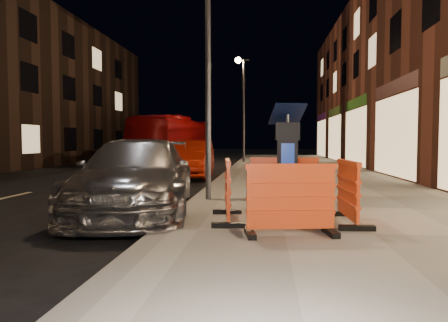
# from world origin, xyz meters

# --- Properties ---
(ground_plane) EXTENTS (120.00, 120.00, 0.00)m
(ground_plane) POSITION_xyz_m (0.00, 0.00, 0.00)
(ground_plane) COLOR black
(ground_plane) RESTS_ON ground
(sidewalk) EXTENTS (6.00, 60.00, 0.15)m
(sidewalk) POSITION_xyz_m (3.00, 0.00, 0.07)
(sidewalk) COLOR gray
(sidewalk) RESTS_ON ground
(kerb) EXTENTS (0.30, 60.00, 0.15)m
(kerb) POSITION_xyz_m (0.00, 0.00, 0.07)
(kerb) COLOR slate
(kerb) RESTS_ON ground
(parking_kiosk) EXTENTS (0.60, 0.60, 1.76)m
(parking_kiosk) POSITION_xyz_m (1.84, 0.75, 1.03)
(parking_kiosk) COLOR black
(parking_kiosk) RESTS_ON sidewalk
(barrier_front) EXTENTS (1.33, 0.72, 0.98)m
(barrier_front) POSITION_xyz_m (1.84, -0.20, 0.64)
(barrier_front) COLOR #E64418
(barrier_front) RESTS_ON sidewalk
(barrier_back) EXTENTS (1.27, 0.55, 0.98)m
(barrier_back) POSITION_xyz_m (1.84, 1.70, 0.64)
(barrier_back) COLOR #E64418
(barrier_back) RESTS_ON sidewalk
(barrier_kerbside) EXTENTS (0.65, 1.31, 0.98)m
(barrier_kerbside) POSITION_xyz_m (0.89, 0.75, 0.64)
(barrier_kerbside) COLOR #E64418
(barrier_kerbside) RESTS_ON sidewalk
(barrier_bldgside) EXTENTS (0.57, 1.28, 0.98)m
(barrier_bldgside) POSITION_xyz_m (2.79, 0.75, 0.64)
(barrier_bldgside) COLOR #E64418
(barrier_bldgside) RESTS_ON sidewalk
(car_silver) EXTENTS (2.84, 5.33, 1.47)m
(car_silver) POSITION_xyz_m (-1.04, 2.06, 0.00)
(car_silver) COLOR #A4A4A9
(car_silver) RESTS_ON ground
(car_red) EXTENTS (1.76, 4.46, 1.45)m
(car_red) POSITION_xyz_m (-1.39, 9.60, 0.00)
(car_red) COLOR #A71C0B
(car_red) RESTS_ON ground
(bus_doubledecker) EXTENTS (3.38, 10.85, 2.98)m
(bus_doubledecker) POSITION_xyz_m (-4.55, 20.71, 0.00)
(bus_doubledecker) COLOR #95090D
(bus_doubledecker) RESTS_ON ground
(street_lamp_mid) EXTENTS (0.12, 0.12, 6.00)m
(street_lamp_mid) POSITION_xyz_m (0.25, 3.00, 3.15)
(street_lamp_mid) COLOR #3F3F44
(street_lamp_mid) RESTS_ON sidewalk
(street_lamp_far) EXTENTS (0.12, 0.12, 6.00)m
(street_lamp_far) POSITION_xyz_m (0.25, 18.00, 3.15)
(street_lamp_far) COLOR #3F3F44
(street_lamp_far) RESTS_ON sidewalk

